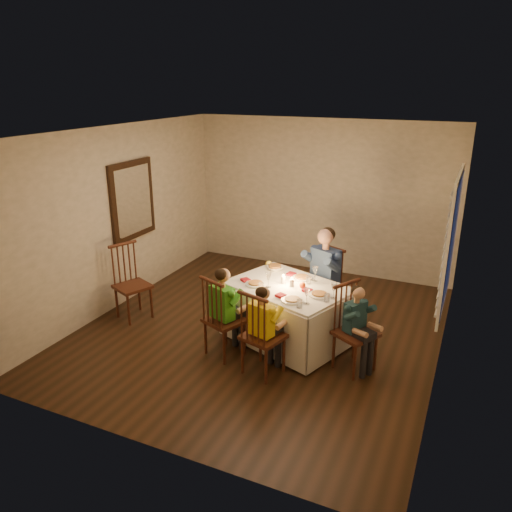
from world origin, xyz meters
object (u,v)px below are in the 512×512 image
at_px(chair_near_right, 263,372).
at_px(child_green, 225,354).
at_px(chair_adult, 321,319).
at_px(chair_near_left, 225,354).
at_px(child_teal, 353,369).
at_px(adult, 321,319).
at_px(chair_extra, 135,317).
at_px(chair_end, 353,369).
at_px(child_yellow, 263,372).
at_px(serving_bowl, 275,268).
at_px(dining_table, 288,301).

height_order(chair_near_right, child_green, child_green).
xyz_separation_m(chair_adult, chair_near_left, (-0.79, -1.40, 0.00)).
relative_size(chair_adult, child_teal, 1.00).
relative_size(adult, child_teal, 1.28).
bearing_deg(chair_extra, child_teal, -67.64).
bearing_deg(chair_extra, child_green, -79.39).
bearing_deg(chair_end, child_green, 131.07).
relative_size(adult, child_green, 1.18).
height_order(chair_near_left, child_green, child_green).
bearing_deg(child_yellow, chair_near_right, -164.51).
relative_size(chair_near_right, child_teal, 1.00).
bearing_deg(chair_near_left, child_yellow, -175.75).
xyz_separation_m(chair_extra, serving_bowl, (1.83, 0.71, 0.79)).
xyz_separation_m(chair_near_right, serving_bowl, (-0.38, 1.25, 0.79)).
xyz_separation_m(child_teal, serving_bowl, (-1.31, 0.75, 0.79)).
bearing_deg(chair_extra, child_yellow, -80.56).
distance_m(chair_near_left, adult, 1.61).
height_order(child_yellow, child_teal, child_yellow).
bearing_deg(chair_near_left, chair_near_right, -175.75).
relative_size(dining_table, child_teal, 1.66).
height_order(dining_table, serving_bowl, serving_bowl).
bearing_deg(chair_near_right, dining_table, -73.25).
bearing_deg(chair_adult, dining_table, -82.71).
distance_m(chair_adult, child_teal, 1.29).
xyz_separation_m(chair_extra, child_teal, (3.14, -0.04, 0.00)).
xyz_separation_m(chair_adult, child_teal, (0.72, -1.07, 0.00)).
bearing_deg(child_teal, chair_extra, 118.40).
relative_size(chair_end, serving_bowl, 4.84).
height_order(chair_adult, chair_near_left, same).
height_order(dining_table, child_green, dining_table).
bearing_deg(serving_bowl, child_teal, -29.86).
height_order(adult, serving_bowl, serving_bowl).
height_order(dining_table, chair_end, dining_table).
relative_size(chair_extra, child_yellow, 1.00).
height_order(child_green, serving_bowl, serving_bowl).
height_order(dining_table, child_teal, dining_table).
bearing_deg(chair_extra, dining_table, -59.52).
height_order(chair_end, child_green, child_green).
xyz_separation_m(child_yellow, child_teal, (0.93, 0.50, 0.00)).
xyz_separation_m(chair_near_left, serving_bowl, (0.21, 1.07, 0.79)).
xyz_separation_m(chair_end, child_yellow, (-0.93, -0.50, 0.00)).
distance_m(dining_table, child_yellow, 0.98).
relative_size(chair_adult, adult, 0.78).
bearing_deg(chair_end, dining_table, 100.21).
height_order(chair_adult, adult, adult).
height_order(chair_extra, adult, adult).
distance_m(chair_adult, child_yellow, 1.59).
height_order(chair_near_left, adult, adult).
relative_size(chair_extra, child_teal, 1.03).
distance_m(dining_table, chair_near_left, 1.02).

